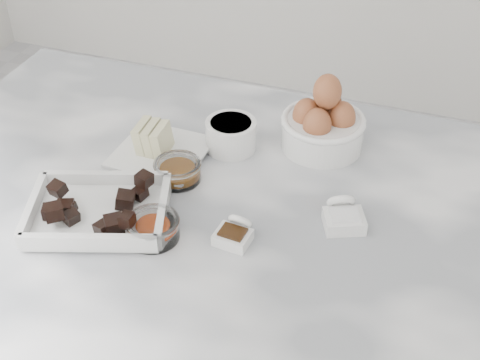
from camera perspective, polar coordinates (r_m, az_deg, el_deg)
name	(u,v)px	position (r m, az deg, el deg)	size (l,w,h in m)	color
marble_slab	(223,216)	(1.11, -1.49, -3.13)	(1.20, 0.80, 0.04)	white
chocolate_dish	(98,207)	(1.09, -12.05, -2.29)	(0.26, 0.23, 0.06)	white
butter_plate	(160,147)	(1.21, -6.88, 2.79)	(0.16, 0.16, 0.06)	white
sugar_ramekin	(231,134)	(1.22, -0.78, 3.96)	(0.09, 0.09, 0.06)	white
egg_bowl	(323,124)	(1.22, 7.11, 4.76)	(0.15, 0.15, 0.15)	white
honey_bowl	(178,171)	(1.15, -5.35, 0.81)	(0.08, 0.08, 0.04)	white
zest_bowl	(153,228)	(1.04, -7.42, -4.05)	(0.08, 0.08, 0.04)	white
vanilla_spoon	(235,233)	(1.03, -0.47, -4.55)	(0.06, 0.07, 0.04)	white
salt_spoon	(343,216)	(1.07, 8.80, -3.03)	(0.08, 0.09, 0.05)	white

